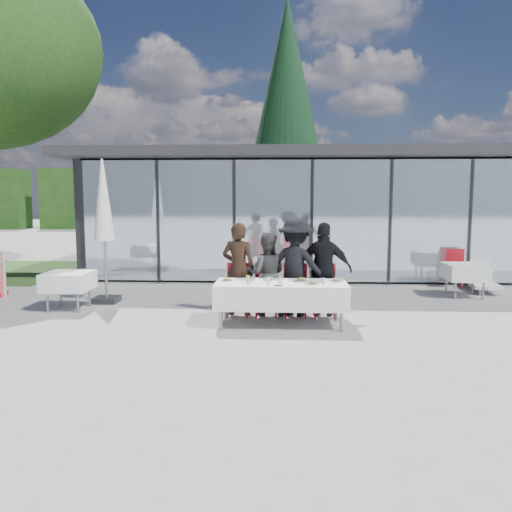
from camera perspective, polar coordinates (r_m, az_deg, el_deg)
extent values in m
plane|color=#9A9792|center=(8.80, 1.14, -7.80)|extent=(90.00, 90.00, 0.00)
cube|color=gray|center=(16.75, 8.76, -0.86)|extent=(14.00, 8.00, 0.10)
cube|color=black|center=(20.51, 7.70, 4.83)|extent=(14.00, 0.20, 3.20)
cube|color=black|center=(17.31, -14.57, 4.39)|extent=(0.20, 8.00, 3.20)
cube|color=silver|center=(12.69, 10.76, 3.80)|extent=(13.60, 0.06, 3.10)
cube|color=#2D2D30|center=(16.26, 9.12, 10.46)|extent=(14.80, 8.80, 0.24)
cube|color=#262628|center=(13.53, -19.14, 3.71)|extent=(0.08, 0.10, 3.10)
cube|color=#262628|center=(12.94, -11.11, 3.84)|extent=(0.08, 0.10, 3.10)
cube|color=#262628|center=(12.62, -2.49, 3.89)|extent=(0.08, 0.10, 3.10)
cube|color=#262628|center=(12.59, 6.37, 3.85)|extent=(0.08, 0.10, 3.10)
cube|color=#262628|center=(12.86, 15.06, 3.72)|extent=(0.08, 0.10, 3.10)
cube|color=#262628|center=(13.41, 23.21, 3.53)|extent=(0.08, 0.10, 3.10)
cube|color=#B90C1A|center=(15.14, -0.06, -0.04)|extent=(0.45, 0.45, 0.90)
cube|color=#B90C1A|center=(15.63, 5.53, 0.14)|extent=(0.45, 0.45, 0.90)
cube|color=#B90C1A|center=(15.47, 14.91, -0.12)|extent=(0.45, 0.45, 0.90)
cube|color=#B90C1A|center=(16.67, 21.13, 0.13)|extent=(0.45, 0.45, 0.90)
cube|color=#1A3A12|center=(39.20, -18.68, 6.19)|extent=(6.50, 2.00, 4.40)
cube|color=#1A3A12|center=(37.05, -7.00, 6.48)|extent=(6.50, 2.00, 4.40)
cube|color=#1A3A12|center=(36.56, 5.53, 6.50)|extent=(6.50, 2.00, 4.40)
cube|color=#1A3A12|center=(37.80, 17.81, 6.22)|extent=(6.50, 2.00, 4.40)
cube|color=white|center=(8.63, 2.86, -4.41)|extent=(2.26, 0.96, 0.42)
cylinder|color=gray|center=(8.38, -4.03, -6.03)|extent=(0.06, 0.06, 0.71)
cylinder|color=gray|center=(8.39, 9.74, -6.10)|extent=(0.06, 0.06, 0.71)
cylinder|color=gray|center=(9.06, -3.51, -5.08)|extent=(0.06, 0.06, 0.71)
cylinder|color=gray|center=(9.07, 9.21, -5.14)|extent=(0.06, 0.06, 0.71)
imported|color=black|center=(9.37, -2.01, -1.47)|extent=(0.76, 0.76, 1.75)
cube|color=#B90C1A|center=(9.33, -2.06, -4.14)|extent=(0.44, 0.44, 0.05)
cube|color=#B90C1A|center=(9.48, -1.97, -2.44)|extent=(0.44, 0.04, 0.55)
cylinder|color=#B90C1A|center=(9.22, -3.27, -5.77)|extent=(0.04, 0.04, 0.43)
cylinder|color=#B90C1A|center=(9.19, -1.02, -5.80)|extent=(0.04, 0.04, 0.43)
cylinder|color=#B90C1A|center=(9.57, -3.04, -5.32)|extent=(0.04, 0.04, 0.43)
cylinder|color=#B90C1A|center=(9.54, -0.88, -5.34)|extent=(0.04, 0.04, 0.43)
imported|color=#444444|center=(9.36, 1.22, -2.07)|extent=(0.76, 0.76, 1.56)
cube|color=#B90C1A|center=(9.30, 1.19, -4.17)|extent=(0.44, 0.44, 0.05)
cube|color=#B90C1A|center=(9.45, 1.23, -2.46)|extent=(0.44, 0.04, 0.55)
cylinder|color=#B90C1A|center=(9.18, 0.03, -5.81)|extent=(0.04, 0.04, 0.43)
cylinder|color=#B90C1A|center=(9.17, 2.29, -5.83)|extent=(0.04, 0.04, 0.43)
cylinder|color=#B90C1A|center=(9.53, 0.13, -5.35)|extent=(0.04, 0.04, 0.43)
cylinder|color=#B90C1A|center=(9.52, 2.31, -5.37)|extent=(0.04, 0.04, 0.43)
imported|color=black|center=(9.34, 4.53, -1.24)|extent=(1.48, 1.48, 1.84)
cube|color=#B90C1A|center=(9.30, 4.53, -4.19)|extent=(0.44, 0.44, 0.05)
cube|color=#B90C1A|center=(9.46, 4.50, -2.48)|extent=(0.44, 0.04, 0.55)
cylinder|color=#B90C1A|center=(9.17, 3.42, -5.84)|extent=(0.04, 0.04, 0.43)
cylinder|color=#B90C1A|center=(9.18, 5.68, -5.84)|extent=(0.04, 0.04, 0.43)
cylinder|color=#B90C1A|center=(9.52, 3.39, -5.38)|extent=(0.04, 0.04, 0.43)
cylinder|color=#B90C1A|center=(9.53, 5.57, -5.38)|extent=(0.04, 0.04, 0.43)
imported|color=black|center=(9.38, 7.81, -1.51)|extent=(1.25, 1.25, 1.75)
cube|color=#B90C1A|center=(9.33, 7.83, -4.19)|extent=(0.44, 0.44, 0.05)
cube|color=#B90C1A|center=(9.49, 7.74, -2.49)|extent=(0.44, 0.04, 0.55)
cylinder|color=#B90C1A|center=(9.19, 6.78, -5.84)|extent=(0.04, 0.04, 0.43)
cylinder|color=#B90C1A|center=(9.22, 9.02, -5.83)|extent=(0.04, 0.04, 0.43)
cylinder|color=#B90C1A|center=(9.54, 6.63, -5.38)|extent=(0.04, 0.04, 0.43)
cylinder|color=#B90C1A|center=(9.57, 8.79, -5.38)|extent=(0.04, 0.04, 0.43)
cylinder|color=white|center=(8.74, -3.31, -2.83)|extent=(0.26, 0.26, 0.01)
ellipsoid|color=tan|center=(8.73, -3.31, -2.61)|extent=(0.15, 0.15, 0.05)
cylinder|color=white|center=(8.75, 1.53, -2.80)|extent=(0.26, 0.26, 0.01)
ellipsoid|color=#3D6E29|center=(8.75, 1.53, -2.58)|extent=(0.15, 0.15, 0.05)
cylinder|color=white|center=(8.73, 5.20, -2.85)|extent=(0.26, 0.26, 0.01)
ellipsoid|color=tan|center=(8.73, 5.20, -2.63)|extent=(0.15, 0.15, 0.05)
cylinder|color=white|center=(8.76, 9.18, -2.88)|extent=(0.26, 0.26, 0.01)
ellipsoid|color=#3D6E29|center=(8.75, 9.19, -2.66)|extent=(0.15, 0.15, 0.05)
cylinder|color=white|center=(8.43, 6.49, -3.21)|extent=(0.26, 0.26, 0.01)
ellipsoid|color=#3D6E29|center=(8.42, 6.49, -2.98)|extent=(0.15, 0.15, 0.05)
cylinder|color=#8EC753|center=(8.42, -0.90, -2.71)|extent=(0.06, 0.06, 0.15)
cylinder|color=silver|center=(8.42, 1.39, -2.88)|extent=(0.07, 0.07, 0.10)
cylinder|color=silver|center=(8.48, 7.73, -2.87)|extent=(0.07, 0.07, 0.10)
cylinder|color=silver|center=(8.47, 2.75, -2.83)|extent=(0.07, 0.07, 0.10)
cube|color=black|center=(8.23, 2.59, -3.41)|extent=(0.14, 0.03, 0.01)
cube|color=white|center=(10.55, -20.66, -2.71)|extent=(0.86, 0.86, 0.36)
cylinder|color=gray|center=(10.44, -22.79, -4.01)|extent=(0.05, 0.05, 0.72)
cylinder|color=gray|center=(10.19, -19.73, -4.13)|extent=(0.05, 0.05, 0.72)
cylinder|color=gray|center=(10.97, -21.44, -3.46)|extent=(0.05, 0.05, 0.72)
cylinder|color=gray|center=(10.74, -18.51, -3.55)|extent=(0.05, 0.05, 0.72)
cube|color=white|center=(12.08, 22.78, -1.69)|extent=(0.86, 0.86, 0.36)
cylinder|color=gray|center=(11.72, 21.86, -2.87)|extent=(0.05, 0.05, 0.72)
cylinder|color=gray|center=(11.93, 24.58, -2.83)|extent=(0.05, 0.05, 0.72)
cylinder|color=gray|center=(12.28, 20.94, -2.42)|extent=(0.05, 0.05, 0.72)
cylinder|color=gray|center=(12.49, 23.56, -2.39)|extent=(0.05, 0.05, 0.72)
cube|color=#B90C1A|center=(13.30, 21.45, -1.40)|extent=(0.44, 0.44, 0.05)
cube|color=#B90C1A|center=(13.08, 21.77, -0.43)|extent=(0.44, 0.04, 0.55)
cylinder|color=#B90C1A|center=(13.11, 20.91, -2.52)|extent=(0.04, 0.04, 0.43)
cylinder|color=#B90C1A|center=(13.22, 22.40, -2.51)|extent=(0.04, 0.04, 0.43)
cylinder|color=#B90C1A|center=(13.45, 20.44, -2.29)|extent=(0.04, 0.04, 0.43)
cylinder|color=#B90C1A|center=(13.56, 21.89, -2.27)|extent=(0.04, 0.04, 0.43)
cube|color=black|center=(11.06, -16.71, -4.79)|extent=(0.50, 0.50, 0.12)
cylinder|color=gray|center=(10.88, -16.93, 1.88)|extent=(0.06, 0.06, 2.70)
cone|color=white|center=(10.85, -17.07, 6.15)|extent=(0.44, 0.44, 1.68)
cube|color=white|center=(13.01, 24.41, -2.90)|extent=(0.77, 1.37, 0.08)
cube|color=white|center=(13.50, 23.92, -1.40)|extent=(0.63, 0.34, 0.54)
cylinder|color=white|center=(12.43, 24.25, -3.82)|extent=(0.04, 0.04, 0.14)
cylinder|color=white|center=(12.62, 26.37, -3.77)|extent=(0.04, 0.04, 0.14)
cylinder|color=white|center=(13.44, 22.54, -3.00)|extent=(0.04, 0.04, 0.14)
cylinder|color=white|center=(13.62, 24.52, -2.97)|extent=(0.04, 0.04, 0.14)
cylinder|color=#382316|center=(21.55, 3.44, 3.36)|extent=(0.44, 0.44, 2.00)
cone|color=black|center=(21.86, 3.53, 16.56)|extent=(4.00, 4.00, 9.00)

